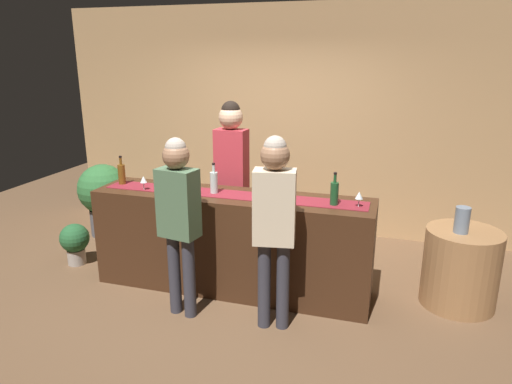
% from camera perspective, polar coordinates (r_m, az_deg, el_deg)
% --- Properties ---
extents(ground_plane, '(10.00, 10.00, 0.00)m').
position_cam_1_polar(ground_plane, '(4.85, -2.89, -11.57)').
color(ground_plane, brown).
extents(back_wall, '(6.00, 0.12, 2.90)m').
position_cam_1_polar(back_wall, '(6.16, 2.96, 8.71)').
color(back_wall, tan).
rests_on(back_wall, ground).
extents(bar_counter, '(2.74, 0.60, 0.99)m').
position_cam_1_polar(bar_counter, '(4.64, -2.98, -6.19)').
color(bar_counter, '#3D2314').
rests_on(bar_counter, ground).
extents(counter_runner_cloth, '(2.60, 0.28, 0.01)m').
position_cam_1_polar(counter_runner_cloth, '(4.47, -3.08, -0.31)').
color(counter_runner_cloth, maroon).
rests_on(counter_runner_cloth, bar_counter).
extents(wine_bottle_green, '(0.07, 0.07, 0.30)m').
position_cam_1_polar(wine_bottle_green, '(4.19, 9.59, -0.13)').
color(wine_bottle_green, '#194723').
rests_on(wine_bottle_green, bar_counter).
extents(wine_bottle_clear, '(0.07, 0.07, 0.30)m').
position_cam_1_polar(wine_bottle_clear, '(4.50, -5.19, 1.22)').
color(wine_bottle_clear, '#B2C6C1').
rests_on(wine_bottle_clear, bar_counter).
extents(wine_bottle_amber, '(0.07, 0.07, 0.30)m').
position_cam_1_polar(wine_bottle_amber, '(5.00, -16.16, 2.16)').
color(wine_bottle_amber, brown).
rests_on(wine_bottle_amber, bar_counter).
extents(wine_glass_near_customer, '(0.07, 0.07, 0.14)m').
position_cam_1_polar(wine_glass_near_customer, '(4.75, -11.50, 1.65)').
color(wine_glass_near_customer, silver).
rests_on(wine_glass_near_customer, bar_counter).
extents(wine_glass_mid_counter, '(0.07, 0.07, 0.14)m').
position_cam_1_polar(wine_glass_mid_counter, '(4.72, -13.64, 1.45)').
color(wine_glass_mid_counter, silver).
rests_on(wine_glass_mid_counter, bar_counter).
extents(wine_glass_far_end, '(0.07, 0.07, 0.14)m').
position_cam_1_polar(wine_glass_far_end, '(4.17, 12.53, -0.46)').
color(wine_glass_far_end, silver).
rests_on(wine_glass_far_end, bar_counter).
extents(bartender, '(0.35, 0.26, 1.82)m').
position_cam_1_polar(bartender, '(5.03, -3.02, 3.43)').
color(bartender, '#26262B').
rests_on(bartender, ground).
extents(customer_sipping, '(0.37, 0.25, 1.68)m').
position_cam_1_polar(customer_sipping, '(3.78, 2.26, -2.72)').
color(customer_sipping, '#33333D').
rests_on(customer_sipping, ground).
extents(customer_browsing, '(0.37, 0.26, 1.63)m').
position_cam_1_polar(customer_browsing, '(4.04, -9.48, -2.22)').
color(customer_browsing, '#33333D').
rests_on(customer_browsing, ground).
extents(round_side_table, '(0.68, 0.68, 0.74)m').
position_cam_1_polar(round_side_table, '(4.79, 23.80, -8.53)').
color(round_side_table, '#996B42').
rests_on(round_side_table, ground).
extents(vase_on_side_table, '(0.13, 0.13, 0.24)m').
position_cam_1_polar(vase_on_side_table, '(4.55, 23.97, -3.16)').
color(vase_on_side_table, slate).
rests_on(vase_on_side_table, round_side_table).
extents(potted_plant_tall, '(0.64, 0.64, 0.94)m').
position_cam_1_polar(potted_plant_tall, '(6.33, -18.20, -0.29)').
color(potted_plant_tall, '#4C4C51').
rests_on(potted_plant_tall, ground).
extents(potted_plant_small, '(0.32, 0.32, 0.47)m').
position_cam_1_polar(potted_plant_small, '(5.62, -21.34, -5.63)').
color(potted_plant_small, '#9E9389').
rests_on(potted_plant_small, ground).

